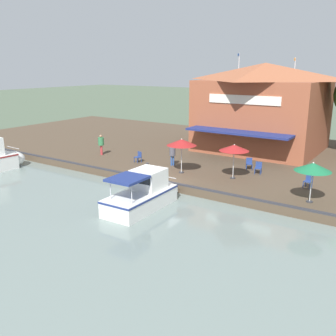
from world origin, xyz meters
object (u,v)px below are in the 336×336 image
at_px(mooring_post, 147,170).
at_px(person_mid_patio, 172,153).
at_px(cafe_chair_under_first_umbrella, 249,163).
at_px(person_near_entrance, 101,142).
at_px(patio_umbrella_far_corner, 234,148).
at_px(motorboat_fourth_along, 146,193).
at_px(waterfront_restaurant, 263,106).
at_px(cafe_chair_far_corner_seat, 308,180).
at_px(cafe_chair_back_row_seat, 138,156).
at_px(cafe_chair_facing_river, 258,167).
at_px(patio_umbrella_mid_patio_right, 313,167).
at_px(patio_umbrella_near_quay_edge, 182,142).

bearing_deg(mooring_post, person_mid_patio, -174.78).
bearing_deg(cafe_chair_under_first_umbrella, person_near_entrance, -78.14).
bearing_deg(patio_umbrella_far_corner, motorboat_fourth_along, -22.36).
relative_size(waterfront_restaurant, patio_umbrella_far_corner, 4.66).
relative_size(cafe_chair_far_corner_seat, mooring_post, 0.84).
relative_size(cafe_chair_far_corner_seat, cafe_chair_back_row_seat, 1.00).
relative_size(cafe_chair_facing_river, cafe_chair_back_row_seat, 1.00).
xyz_separation_m(patio_umbrella_mid_patio_right, mooring_post, (1.15, -10.47, -1.52)).
xyz_separation_m(patio_umbrella_mid_patio_right, cafe_chair_back_row_seat, (-1.79, -13.58, -1.56)).
distance_m(cafe_chair_far_corner_seat, person_near_entrance, 17.14).
xyz_separation_m(cafe_chair_under_first_umbrella, person_mid_patio, (2.22, -5.31, 0.52)).
height_order(waterfront_restaurant, patio_umbrella_near_quay_edge, waterfront_restaurant).
relative_size(patio_umbrella_mid_patio_right, cafe_chair_far_corner_seat, 2.72).
xyz_separation_m(patio_umbrella_far_corner, person_mid_patio, (-0.59, -5.30, -1.12)).
distance_m(patio_umbrella_near_quay_edge, motorboat_fourth_along, 5.98).
relative_size(cafe_chair_far_corner_seat, cafe_chair_under_first_umbrella, 1.00).
height_order(patio_umbrella_mid_patio_right, cafe_chair_far_corner_seat, patio_umbrella_mid_patio_right).
relative_size(cafe_chair_back_row_seat, person_near_entrance, 0.49).
bearing_deg(cafe_chair_facing_river, mooring_post, -49.75).
bearing_deg(mooring_post, waterfront_restaurant, 166.76).
height_order(waterfront_restaurant, motorboat_fourth_along, waterfront_restaurant).
bearing_deg(cafe_chair_facing_river, patio_umbrella_near_quay_edge, -58.88).
distance_m(cafe_chair_far_corner_seat, motorboat_fourth_along, 10.20).
distance_m(cafe_chair_facing_river, motorboat_fourth_along, 9.10).
xyz_separation_m(patio_umbrella_mid_patio_right, cafe_chair_under_first_umbrella, (-4.69, -5.49, -1.56)).
distance_m(cafe_chair_facing_river, cafe_chair_back_row_seat, 9.33).
distance_m(patio_umbrella_mid_patio_right, cafe_chair_under_first_umbrella, 7.39).
distance_m(patio_umbrella_near_quay_edge, cafe_chair_back_row_seat, 4.81).
relative_size(cafe_chair_facing_river, person_mid_patio, 0.53).
height_order(cafe_chair_under_first_umbrella, cafe_chair_back_row_seat, same).
distance_m(patio_umbrella_mid_patio_right, motorboat_fourth_along, 9.41).
relative_size(person_mid_patio, mooring_post, 1.58).
height_order(waterfront_restaurant, person_mid_patio, waterfront_restaurant).
bearing_deg(person_mid_patio, person_near_entrance, -86.98).
bearing_deg(patio_umbrella_mid_patio_right, mooring_post, -83.71).
bearing_deg(cafe_chair_far_corner_seat, mooring_post, -68.81).
height_order(waterfront_restaurant, cafe_chair_far_corner_seat, waterfront_restaurant).
relative_size(cafe_chair_far_corner_seat, person_near_entrance, 0.49).
xyz_separation_m(patio_umbrella_far_corner, person_near_entrance, (-0.22, -12.36, -1.02)).
bearing_deg(cafe_chair_facing_river, person_mid_patio, -77.09).
distance_m(cafe_chair_far_corner_seat, mooring_post, 10.43).
bearing_deg(cafe_chair_back_row_seat, cafe_chair_facing_river, 103.13).
xyz_separation_m(cafe_chair_under_first_umbrella, person_near_entrance, (2.60, -12.38, 0.62)).
relative_size(patio_umbrella_near_quay_edge, cafe_chair_facing_river, 2.92).
distance_m(patio_umbrella_far_corner, motorboat_fourth_along, 7.08).
relative_size(patio_umbrella_mid_patio_right, cafe_chair_back_row_seat, 2.72).
bearing_deg(cafe_chair_back_row_seat, waterfront_restaurant, 148.76).
relative_size(patio_umbrella_near_quay_edge, person_mid_patio, 1.55).
bearing_deg(patio_umbrella_mid_patio_right, patio_umbrella_near_quay_edge, -96.86).
bearing_deg(cafe_chair_back_row_seat, motorboat_fourth_along, 41.32).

